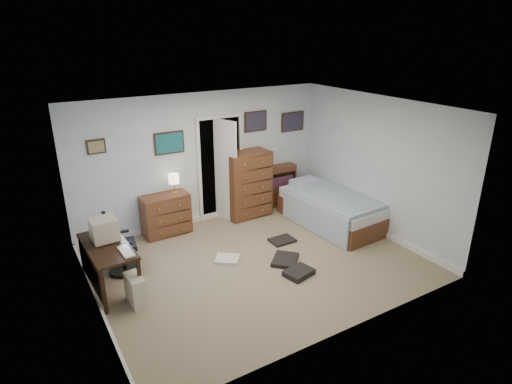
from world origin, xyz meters
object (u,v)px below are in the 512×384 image
office_chair (119,250)px  bed (331,208)px  computer_desk (102,257)px  tall_dresser (247,184)px  low_dresser (166,215)px

office_chair → bed: size_ratio=0.46×
computer_desk → office_chair: bearing=47.7°
bed → tall_dresser: bearing=131.1°
computer_desk → tall_dresser: tall_dresser is taller
tall_dresser → bed: tall_dresser is taller
computer_desk → office_chair: (0.31, 0.38, -0.16)m
computer_desk → low_dresser: bearing=40.3°
office_chair → bed: (3.96, -0.30, -0.06)m
bed → computer_desk: bearing=177.7°
computer_desk → bed: 4.27m
office_chair → low_dresser: 1.43m
computer_desk → office_chair: size_ratio=1.26×
computer_desk → low_dresser: size_ratio=1.46×
tall_dresser → low_dresser: bearing=175.5°
low_dresser → bed: low_dresser is taller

